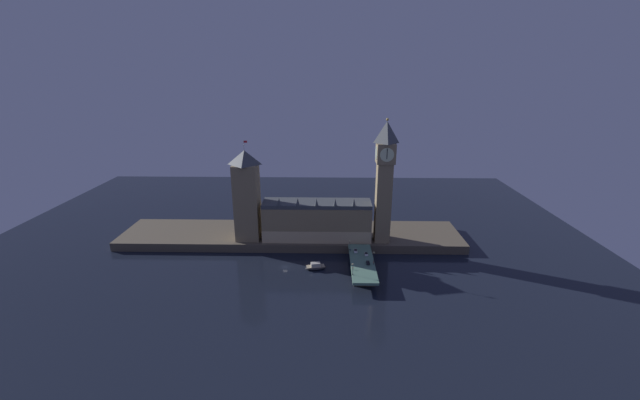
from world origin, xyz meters
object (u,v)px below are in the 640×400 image
at_px(victoria_tower, 247,195).
at_px(pedestrian_mid_walk, 374,263).
at_px(pedestrian_far_rail, 351,250).
at_px(street_lamp_mid, 374,256).
at_px(street_lamp_far, 350,244).
at_px(pedestrian_near_rail, 353,268).
at_px(street_lamp_near, 353,268).
at_px(clock_tower, 384,179).
at_px(car_southbound_lead, 368,263).
at_px(car_southbound_trail, 366,254).
at_px(car_northbound_lead, 356,251).
at_px(boat_upstream, 316,267).

height_order(victoria_tower, pedestrian_mid_walk, victoria_tower).
xyz_separation_m(pedestrian_far_rail, street_lamp_mid, (11.94, -13.33, 2.90)).
bearing_deg(street_lamp_far, pedestrian_near_rail, -89.05).
xyz_separation_m(street_lamp_mid, street_lamp_far, (-12.34, 14.72, 0.16)).
bearing_deg(street_lamp_near, pedestrian_far_rail, 89.18).
bearing_deg(clock_tower, pedestrian_far_rail, -138.60).
xyz_separation_m(car_southbound_lead, street_lamp_mid, (3.29, 2.33, 3.17)).
bearing_deg(pedestrian_near_rail, street_lamp_mid, 38.05).
bearing_deg(car_southbound_lead, street_lamp_far, 117.97).
relative_size(pedestrian_near_rail, pedestrian_mid_walk, 0.90).
height_order(victoria_tower, pedestrian_near_rail, victoria_tower).
xyz_separation_m(clock_tower, pedestrian_near_rail, (-20.08, -40.38, -38.09)).
distance_m(car_southbound_trail, pedestrian_far_rail, 9.99).
bearing_deg(pedestrian_near_rail, pedestrian_far_rail, 90.00).
relative_size(street_lamp_mid, street_lamp_far, 0.96).
distance_m(pedestrian_near_rail, pedestrian_mid_walk, 13.06).
xyz_separation_m(clock_tower, street_lamp_mid, (-8.14, -31.03, -35.16)).
bearing_deg(street_lamp_far, clock_tower, 38.53).
bearing_deg(car_southbound_trail, victoria_tower, 160.52).
bearing_deg(pedestrian_far_rail, pedestrian_mid_walk, -55.15).
distance_m(car_southbound_lead, car_southbound_trail, 10.69).
relative_size(car_southbound_trail, street_lamp_far, 0.61).
distance_m(clock_tower, car_southbound_trail, 45.96).
xyz_separation_m(pedestrian_mid_walk, street_lamp_far, (-11.94, 17.97, 2.98)).
distance_m(pedestrian_mid_walk, street_lamp_mid, 4.32).
xyz_separation_m(victoria_tower, car_northbound_lead, (66.05, -21.28, -26.65)).
distance_m(street_lamp_mid, boat_upstream, 33.30).
xyz_separation_m(pedestrian_far_rail, street_lamp_far, (-0.40, 1.39, 3.07)).
distance_m(victoria_tower, street_lamp_near, 82.63).
height_order(pedestrian_far_rail, boat_upstream, pedestrian_far_rail).
relative_size(car_southbound_trail, pedestrian_far_rail, 2.29).
xyz_separation_m(victoria_tower, boat_upstream, (43.09, -30.99, -32.19)).
bearing_deg(pedestrian_mid_walk, victoria_tower, 153.65).
distance_m(clock_tower, pedestrian_far_rail, 46.53).
height_order(car_southbound_trail, street_lamp_mid, street_lamp_mid).
height_order(car_southbound_lead, pedestrian_mid_walk, pedestrian_mid_walk).
relative_size(clock_tower, street_lamp_near, 11.52).
bearing_deg(car_northbound_lead, pedestrian_mid_walk, -61.17).
relative_size(car_southbound_lead, pedestrian_near_rail, 2.50).
bearing_deg(pedestrian_mid_walk, street_lamp_far, 123.61).
bearing_deg(car_southbound_trail, street_lamp_mid, -68.53).
bearing_deg(pedestrian_mid_walk, boat_upstream, 169.23).
relative_size(street_lamp_near, street_lamp_mid, 1.08).
bearing_deg(street_lamp_near, street_lamp_far, 90.00).
bearing_deg(street_lamp_mid, pedestrian_mid_walk, -97.03).
bearing_deg(street_lamp_mid, car_northbound_lead, 125.96).
bearing_deg(street_lamp_mid, car_southbound_lead, -144.62).
distance_m(car_northbound_lead, street_lamp_far, 5.19).
bearing_deg(clock_tower, pedestrian_near_rail, -116.44).
relative_size(car_northbound_lead, street_lamp_near, 0.71).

